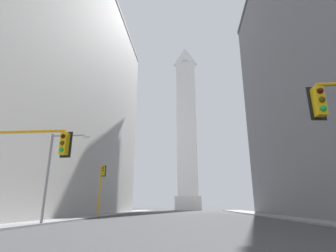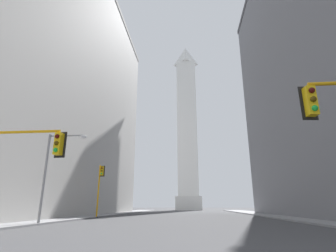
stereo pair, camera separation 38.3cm
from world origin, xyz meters
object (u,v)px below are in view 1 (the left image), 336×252
traffic_light_near_left (8,154)px  street_lamp (56,166)px  traffic_light_mid_left (101,183)px  obelisk (187,125)px

traffic_light_near_left → street_lamp: street_lamp is taller
traffic_light_mid_left → street_lamp: 12.02m
obelisk → traffic_light_mid_left: size_ratio=9.46×
traffic_light_mid_left → street_lamp: (0.27, -12.01, 0.35)m
traffic_light_mid_left → traffic_light_near_left: 19.92m
traffic_light_mid_left → traffic_light_near_left: traffic_light_mid_left is taller
street_lamp → traffic_light_mid_left: bearing=91.3°
obelisk → traffic_light_near_left: 79.50m
traffic_light_mid_left → traffic_light_near_left: size_ratio=1.22×
traffic_light_mid_left → traffic_light_near_left: (1.85, -19.83, -0.21)m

